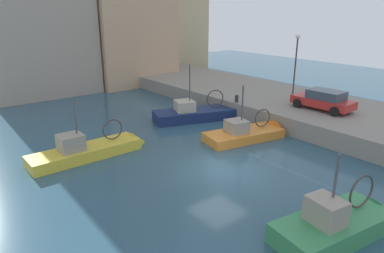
% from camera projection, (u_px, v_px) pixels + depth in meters
% --- Properties ---
extents(water_surface, '(80.00, 80.00, 0.00)m').
position_uv_depth(water_surface, '(219.00, 169.00, 18.27)').
color(water_surface, '#2D5166').
rests_on(water_surface, ground).
extents(quay_wall, '(9.00, 56.00, 1.20)m').
position_uv_depth(quay_wall, '(338.00, 118.00, 24.89)').
color(quay_wall, gray).
rests_on(quay_wall, ground).
extents(fishing_boat_green, '(5.76, 2.80, 4.20)m').
position_uv_depth(fishing_boat_green, '(339.00, 231.00, 12.99)').
color(fishing_boat_green, '#388951').
rests_on(fishing_boat_green, ground).
extents(fishing_boat_orange, '(6.16, 3.09, 4.43)m').
position_uv_depth(fishing_boat_orange, '(250.00, 137.00, 22.64)').
color(fishing_boat_orange, orange).
rests_on(fishing_boat_orange, ground).
extents(fishing_boat_navy, '(7.09, 4.07, 5.10)m').
position_uv_depth(fishing_boat_navy, '(199.00, 118.00, 26.59)').
color(fishing_boat_navy, navy).
rests_on(fishing_boat_navy, ground).
extents(fishing_boat_yellow, '(6.98, 1.99, 4.34)m').
position_uv_depth(fishing_boat_yellow, '(92.00, 154.00, 19.90)').
color(fishing_boat_yellow, gold).
rests_on(fishing_boat_yellow, ground).
extents(parked_car_red, '(2.09, 4.22, 1.40)m').
position_uv_depth(parked_car_red, '(324.00, 100.00, 24.46)').
color(parked_car_red, red).
rests_on(parked_car_red, quay_wall).
extents(mooring_bollard_mid, '(0.28, 0.28, 0.55)m').
position_uv_depth(mooring_bollard_mid, '(237.00, 99.00, 26.60)').
color(mooring_bollard_mid, '#2D2D33').
rests_on(mooring_bollard_mid, quay_wall).
extents(quay_streetlamp, '(0.36, 0.36, 4.83)m').
position_uv_depth(quay_streetlamp, '(296.00, 54.00, 28.27)').
color(quay_streetlamp, '#38383D').
rests_on(quay_streetlamp, quay_wall).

